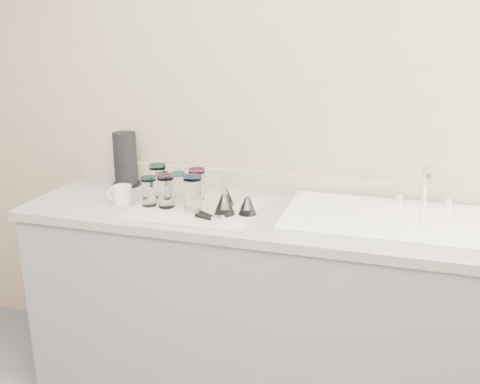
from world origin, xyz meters
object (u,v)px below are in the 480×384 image
(goblet_back_left, at_px, (226,195))
(can_opener, at_px, (211,217))
(goblet_front_left, at_px, (224,202))
(tumbler_lavender, at_px, (193,193))
(white_mug, at_px, (122,195))
(tumbler_extra, at_px, (163,184))
(tumbler_magenta, at_px, (149,191))
(tumbler_blue, at_px, (166,191))
(tumbler_purple, at_px, (197,184))
(tumbler_teal, at_px, (158,180))
(tumbler_cyan, at_px, (178,185))
(goblet_front_right, at_px, (247,203))
(sink_unit, at_px, (388,220))
(paper_towel_roll, at_px, (125,160))

(goblet_back_left, relative_size, can_opener, 0.90)
(goblet_front_left, bearing_deg, tumbler_lavender, 177.56)
(can_opener, xyz_separation_m, white_mug, (-0.46, 0.10, 0.03))
(tumbler_extra, height_order, can_opener, tumbler_extra)
(tumbler_magenta, height_order, tumbler_lavender, tumbler_lavender)
(tumbler_blue, bearing_deg, goblet_back_left, 25.88)
(tumbler_blue, relative_size, tumbler_extra, 1.20)
(tumbler_purple, relative_size, tumbler_magenta, 1.11)
(tumbler_teal, distance_m, tumbler_cyan, 0.10)
(tumbler_blue, xyz_separation_m, tumbler_lavender, (0.13, -0.01, 0.01))
(tumbler_blue, xyz_separation_m, goblet_front_left, (0.27, -0.01, -0.02))
(tumbler_lavender, relative_size, goblet_front_right, 1.12)
(sink_unit, xyz_separation_m, tumbler_teal, (-1.04, 0.05, 0.07))
(tumbler_purple, bearing_deg, sink_unit, -4.38)
(tumbler_purple, relative_size, white_mug, 1.18)
(paper_towel_roll, bearing_deg, sink_unit, -9.08)
(tumbler_extra, relative_size, goblet_front_right, 0.87)
(goblet_front_right, distance_m, paper_towel_roll, 0.76)
(tumbler_extra, bearing_deg, tumbler_magenta, -93.90)
(sink_unit, bearing_deg, tumbler_blue, -175.40)
(white_mug, bearing_deg, tumbler_lavender, -2.39)
(tumbler_lavender, bearing_deg, tumbler_magenta, 178.52)
(tumbler_extra, height_order, goblet_front_left, goblet_front_left)
(can_opener, bearing_deg, tumbler_magenta, 164.19)
(tumbler_magenta, xyz_separation_m, goblet_front_left, (0.35, -0.01, -0.01))
(tumbler_lavender, distance_m, white_mug, 0.35)
(goblet_front_right, bearing_deg, sink_unit, 6.02)
(can_opener, bearing_deg, tumbler_blue, 158.78)
(tumbler_cyan, bearing_deg, goblet_front_right, -18.52)
(goblet_front_right, bearing_deg, white_mug, -179.22)
(tumbler_blue, relative_size, goblet_front_right, 1.04)
(goblet_front_left, bearing_deg, tumbler_magenta, 178.13)
(goblet_back_left, bearing_deg, sink_unit, -3.18)
(sink_unit, bearing_deg, tumbler_purple, 175.62)
(tumbler_purple, height_order, goblet_front_left, goblet_front_left)
(can_opener, bearing_deg, tumbler_purple, 122.42)
(tumbler_lavender, height_order, paper_towel_roll, paper_towel_roll)
(goblet_back_left, relative_size, white_mug, 1.05)
(tumbler_purple, bearing_deg, tumbler_lavender, -75.79)
(tumbler_blue, xyz_separation_m, tumbler_extra, (-0.07, 0.13, -0.01))
(tumbler_blue, xyz_separation_m, goblet_back_left, (0.24, 0.11, -0.03))
(tumbler_teal, relative_size, tumbler_extra, 1.27)
(tumbler_extra, bearing_deg, white_mug, -141.23)
(sink_unit, bearing_deg, tumbler_teal, 177.04)
(goblet_front_left, xyz_separation_m, paper_towel_roll, (-0.62, 0.29, 0.07))
(tumbler_purple, relative_size, tumbler_extra, 1.20)
(white_mug, bearing_deg, paper_towel_roll, 114.35)
(tumbler_purple, bearing_deg, tumbler_extra, -174.88)
(tumbler_blue, bearing_deg, goblet_front_left, -2.86)
(tumbler_blue, bearing_deg, tumbler_lavender, -3.33)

